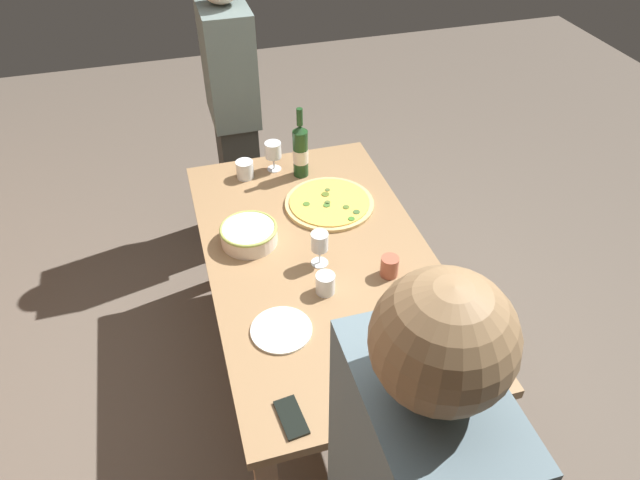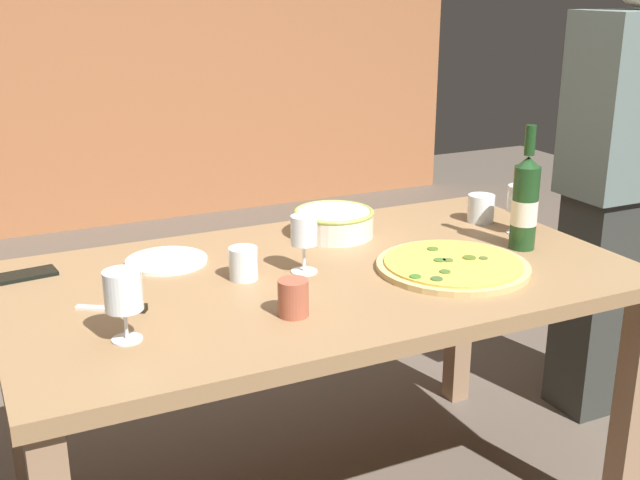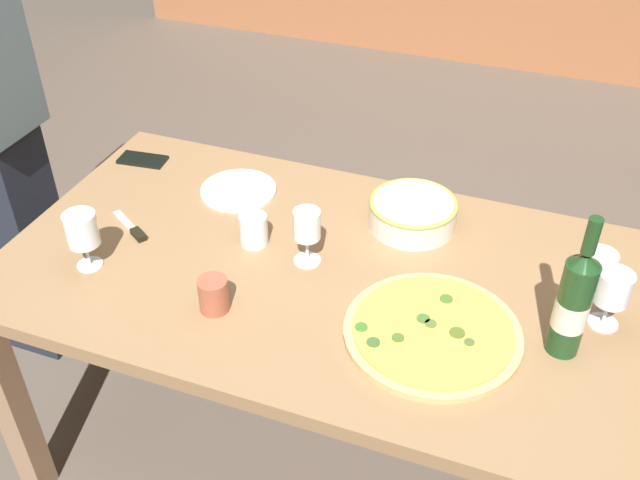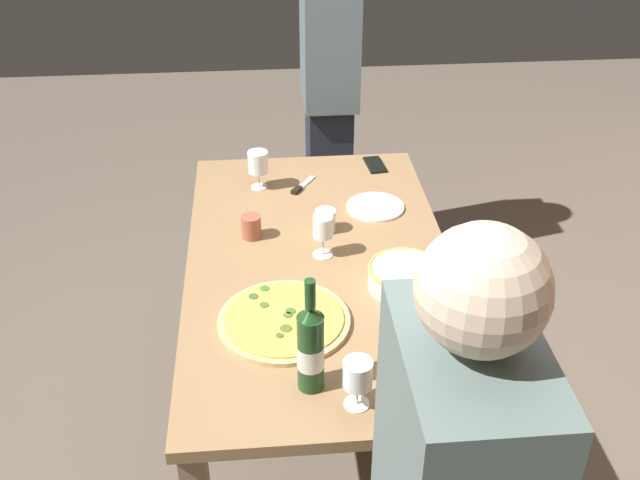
{
  "view_description": "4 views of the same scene",
  "coord_description": "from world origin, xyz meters",
  "px_view_note": "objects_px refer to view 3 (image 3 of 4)",
  "views": [
    {
      "loc": [
        -1.67,
        0.48,
        2.31
      ],
      "look_at": [
        0.0,
        0.0,
        0.84
      ],
      "focal_mm": 32.42,
      "sensor_mm": 36.0,
      "label": 1
    },
    {
      "loc": [
        -0.83,
        -1.73,
        1.47
      ],
      "look_at": [
        0.0,
        0.0,
        0.84
      ],
      "focal_mm": 44.42,
      "sensor_mm": 36.0,
      "label": 2
    },
    {
      "loc": [
        0.5,
        -1.32,
        1.91
      ],
      "look_at": [
        0.0,
        0.0,
        0.84
      ],
      "focal_mm": 41.01,
      "sensor_mm": 36.0,
      "label": 3
    },
    {
      "loc": [
        2.08,
        -0.18,
        2.17
      ],
      "look_at": [
        0.0,
        0.0,
        0.84
      ],
      "focal_mm": 41.99,
      "sensor_mm": 36.0,
      "label": 4
    }
  ],
  "objects_px": {
    "wine_glass_by_bottle": "(307,227)",
    "cell_phone": "(143,160)",
    "serving_bowl": "(413,212)",
    "side_plate": "(238,190)",
    "dining_table": "(320,295)",
    "wine_bottle": "(573,303)",
    "cup_ceramic": "(214,295)",
    "cup_amber": "(598,268)",
    "pizza": "(432,332)",
    "wine_glass_near_pizza": "(613,291)",
    "wine_glass_far_left": "(82,230)",
    "pizza_knife": "(133,229)",
    "cup_spare": "(254,230)"
  },
  "relations": [
    {
      "from": "wine_glass_by_bottle",
      "to": "pizza_knife",
      "type": "height_order",
      "value": "wine_glass_by_bottle"
    },
    {
      "from": "wine_glass_by_bottle",
      "to": "side_plate",
      "type": "bearing_deg",
      "value": 143.0
    },
    {
      "from": "cup_ceramic",
      "to": "pizza_knife",
      "type": "height_order",
      "value": "cup_ceramic"
    },
    {
      "from": "pizza",
      "to": "wine_glass_by_bottle",
      "type": "distance_m",
      "value": 0.4
    },
    {
      "from": "pizza_knife",
      "to": "cup_ceramic",
      "type": "bearing_deg",
      "value": -29.71
    },
    {
      "from": "wine_glass_near_pizza",
      "to": "cup_ceramic",
      "type": "height_order",
      "value": "wine_glass_near_pizza"
    },
    {
      "from": "wine_glass_far_left",
      "to": "pizza_knife",
      "type": "distance_m",
      "value": 0.19
    },
    {
      "from": "cup_ceramic",
      "to": "serving_bowl",
      "type": "bearing_deg",
      "value": 54.57
    },
    {
      "from": "wine_glass_far_left",
      "to": "cup_amber",
      "type": "distance_m",
      "value": 1.25
    },
    {
      "from": "pizza",
      "to": "serving_bowl",
      "type": "xyz_separation_m",
      "value": [
        -0.15,
        0.39,
        0.03
      ]
    },
    {
      "from": "wine_glass_far_left",
      "to": "wine_bottle",
      "type": "bearing_deg",
      "value": 5.93
    },
    {
      "from": "wine_glass_by_bottle",
      "to": "cell_phone",
      "type": "relative_size",
      "value": 1.05
    },
    {
      "from": "dining_table",
      "to": "wine_bottle",
      "type": "distance_m",
      "value": 0.64
    },
    {
      "from": "dining_table",
      "to": "wine_glass_by_bottle",
      "type": "distance_m",
      "value": 0.2
    },
    {
      "from": "pizza",
      "to": "wine_glass_far_left",
      "type": "relative_size",
      "value": 2.58
    },
    {
      "from": "pizza_knife",
      "to": "cup_spare",
      "type": "bearing_deg",
      "value": 11.79
    },
    {
      "from": "cup_spare",
      "to": "pizza_knife",
      "type": "bearing_deg",
      "value": -168.21
    },
    {
      "from": "wine_glass_far_left",
      "to": "side_plate",
      "type": "distance_m",
      "value": 0.49
    },
    {
      "from": "dining_table",
      "to": "wine_glass_near_pizza",
      "type": "xyz_separation_m",
      "value": [
        0.67,
        0.04,
        0.19
      ]
    },
    {
      "from": "cup_ceramic",
      "to": "wine_bottle",
      "type": "bearing_deg",
      "value": 11.12
    },
    {
      "from": "pizza_knife",
      "to": "cell_phone",
      "type": "bearing_deg",
      "value": 117.62
    },
    {
      "from": "serving_bowl",
      "to": "pizza_knife",
      "type": "distance_m",
      "value": 0.75
    },
    {
      "from": "wine_bottle",
      "to": "cup_ceramic",
      "type": "bearing_deg",
      "value": -168.88
    },
    {
      "from": "cup_ceramic",
      "to": "wine_glass_near_pizza",
      "type": "bearing_deg",
      "value": 17.33
    },
    {
      "from": "serving_bowl",
      "to": "wine_glass_near_pizza",
      "type": "bearing_deg",
      "value": -23.37
    },
    {
      "from": "dining_table",
      "to": "cell_phone",
      "type": "distance_m",
      "value": 0.76
    },
    {
      "from": "serving_bowl",
      "to": "side_plate",
      "type": "height_order",
      "value": "serving_bowl"
    },
    {
      "from": "cup_amber",
      "to": "side_plate",
      "type": "distance_m",
      "value": 0.99
    },
    {
      "from": "wine_glass_near_pizza",
      "to": "wine_glass_far_left",
      "type": "height_order",
      "value": "wine_glass_far_left"
    },
    {
      "from": "wine_bottle",
      "to": "cup_ceramic",
      "type": "height_order",
      "value": "wine_bottle"
    },
    {
      "from": "pizza",
      "to": "side_plate",
      "type": "bearing_deg",
      "value": 150.28
    },
    {
      "from": "wine_glass_far_left",
      "to": "cup_amber",
      "type": "xyz_separation_m",
      "value": [
        1.19,
        0.38,
        -0.07
      ]
    },
    {
      "from": "dining_table",
      "to": "wine_glass_far_left",
      "type": "xyz_separation_m",
      "value": [
        -0.54,
        -0.19,
        0.2
      ]
    },
    {
      "from": "pizza",
      "to": "side_plate",
      "type": "relative_size",
      "value": 1.83
    },
    {
      "from": "pizza",
      "to": "cup_amber",
      "type": "relative_size",
      "value": 4.67
    },
    {
      "from": "cup_amber",
      "to": "pizza",
      "type": "bearing_deg",
      "value": -135.49
    },
    {
      "from": "wine_glass_near_pizza",
      "to": "side_plate",
      "type": "height_order",
      "value": "wine_glass_near_pizza"
    },
    {
      "from": "pizza",
      "to": "cup_spare",
      "type": "distance_m",
      "value": 0.55
    },
    {
      "from": "serving_bowl",
      "to": "side_plate",
      "type": "xyz_separation_m",
      "value": [
        -0.51,
        -0.02,
        -0.04
      ]
    },
    {
      "from": "serving_bowl",
      "to": "wine_glass_far_left",
      "type": "height_order",
      "value": "wine_glass_far_left"
    },
    {
      "from": "wine_bottle",
      "to": "dining_table",
      "type": "bearing_deg",
      "value": 172.64
    },
    {
      "from": "wine_glass_by_bottle",
      "to": "cup_ceramic",
      "type": "relative_size",
      "value": 1.79
    },
    {
      "from": "wine_glass_far_left",
      "to": "pizza_knife",
      "type": "bearing_deg",
      "value": 81.98
    },
    {
      "from": "wine_glass_by_bottle",
      "to": "cup_amber",
      "type": "height_order",
      "value": "wine_glass_by_bottle"
    },
    {
      "from": "wine_bottle",
      "to": "wine_glass_far_left",
      "type": "xyz_separation_m",
      "value": [
        -1.14,
        -0.12,
        -0.03
      ]
    },
    {
      "from": "wine_glass_near_pizza",
      "to": "pizza_knife",
      "type": "xyz_separation_m",
      "value": [
        -1.2,
        -0.07,
        -0.09
      ]
    },
    {
      "from": "wine_glass_near_pizza",
      "to": "cup_spare",
      "type": "relative_size",
      "value": 1.76
    },
    {
      "from": "pizza",
      "to": "wine_glass_by_bottle",
      "type": "height_order",
      "value": "wine_glass_by_bottle"
    },
    {
      "from": "cup_amber",
      "to": "cell_phone",
      "type": "distance_m",
      "value": 1.34
    },
    {
      "from": "wine_bottle",
      "to": "wine_glass_near_pizza",
      "type": "relative_size",
      "value": 2.39
    }
  ]
}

